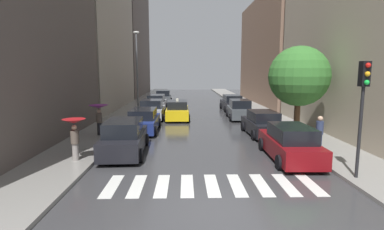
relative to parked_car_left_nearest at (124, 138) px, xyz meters
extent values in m
cube|color=#38383A|center=(3.99, 17.58, -0.82)|extent=(28.00, 72.00, 0.04)
cube|color=gray|center=(-2.51, 17.58, -0.73)|extent=(3.00, 72.00, 0.15)
cube|color=gray|center=(10.49, 17.58, -0.73)|extent=(3.00, 72.00, 0.15)
cube|color=silver|center=(0.39, -4.31, -0.80)|extent=(0.45, 2.20, 0.01)
cube|color=silver|center=(1.29, -4.31, -0.80)|extent=(0.45, 2.20, 0.01)
cube|color=silver|center=(2.19, -4.31, -0.80)|extent=(0.45, 2.20, 0.01)
cube|color=silver|center=(3.09, -4.31, -0.80)|extent=(0.45, 2.20, 0.01)
cube|color=silver|center=(3.99, -4.31, -0.80)|extent=(0.45, 2.20, 0.01)
cube|color=silver|center=(4.89, -4.31, -0.80)|extent=(0.45, 2.20, 0.01)
cube|color=silver|center=(5.79, -4.31, -0.80)|extent=(0.45, 2.20, 0.01)
cube|color=silver|center=(6.69, -4.31, -0.80)|extent=(0.45, 2.20, 0.01)
cube|color=silver|center=(7.59, -4.31, -0.80)|extent=(0.45, 2.20, 0.01)
cube|color=#9E9384|center=(-7.01, 18.59, 8.20)|extent=(6.00, 16.56, 18.00)
cube|color=#564C47|center=(-7.01, 36.83, 9.45)|extent=(6.00, 18.60, 20.52)
cube|color=#B2A38C|center=(14.99, 3.79, 7.19)|extent=(6.00, 18.41, 15.98)
cube|color=#8C6B56|center=(14.99, 23.99, 5.77)|extent=(6.00, 19.81, 13.16)
cube|color=black|center=(0.00, 0.07, -0.20)|extent=(2.07, 4.83, 0.85)
cube|color=black|center=(0.01, -0.17, 0.57)|extent=(1.75, 2.68, 0.70)
cylinder|color=black|center=(-1.00, 1.59, -0.48)|extent=(0.25, 0.65, 0.64)
cylinder|color=black|center=(0.86, 1.67, -0.48)|extent=(0.25, 0.65, 0.64)
cylinder|color=black|center=(-0.87, -1.54, -0.48)|extent=(0.25, 0.65, 0.64)
cylinder|color=black|center=(1.00, -1.46, -0.48)|extent=(0.25, 0.65, 0.64)
cube|color=navy|center=(0.19, 5.64, -0.24)|extent=(1.84, 4.80, 0.77)
cube|color=black|center=(0.19, 5.40, 0.46)|extent=(1.62, 2.64, 0.63)
cylinder|color=black|center=(-0.73, 7.22, -0.48)|extent=(0.22, 0.64, 0.64)
cylinder|color=black|center=(1.10, 7.23, -0.48)|extent=(0.22, 0.64, 0.64)
cylinder|color=black|center=(-0.72, 4.06, -0.48)|extent=(0.22, 0.64, 0.64)
cylinder|color=black|center=(1.11, 4.06, -0.48)|extent=(0.22, 0.64, 0.64)
cube|color=#B2B7BF|center=(0.17, 11.02, -0.21)|extent=(1.96, 4.04, 0.84)
cube|color=black|center=(0.17, 10.82, 0.55)|extent=(1.72, 2.22, 0.68)
cylinder|color=black|center=(-0.79, 12.36, -0.48)|extent=(0.22, 0.64, 0.64)
cylinder|color=black|center=(1.15, 12.34, -0.48)|extent=(0.22, 0.64, 0.64)
cylinder|color=black|center=(-0.80, 9.70, -0.48)|extent=(0.22, 0.64, 0.64)
cylinder|color=black|center=(1.14, 9.69, -0.48)|extent=(0.22, 0.64, 0.64)
cube|color=#B2B7BF|center=(0.04, 16.63, -0.21)|extent=(1.87, 4.69, 0.84)
cube|color=black|center=(0.03, 16.40, 0.55)|extent=(1.61, 2.59, 0.68)
cylinder|color=black|center=(-0.81, 18.19, -0.48)|extent=(0.23, 0.64, 0.64)
cylinder|color=black|center=(0.95, 18.15, -0.48)|extent=(0.23, 0.64, 0.64)
cylinder|color=black|center=(-0.88, 15.12, -0.48)|extent=(0.23, 0.64, 0.64)
cylinder|color=black|center=(0.88, 15.08, -0.48)|extent=(0.23, 0.64, 0.64)
cube|color=#474C51|center=(0.27, 23.40, -0.20)|extent=(1.90, 4.14, 0.86)
cube|color=black|center=(0.27, 23.19, 0.58)|extent=(1.65, 2.29, 0.70)
cylinder|color=black|center=(-0.67, 24.74, -0.48)|extent=(0.23, 0.64, 0.64)
cylinder|color=black|center=(1.17, 24.77, -0.48)|extent=(0.23, 0.64, 0.64)
cylinder|color=black|center=(-0.63, 22.03, -0.48)|extent=(0.23, 0.64, 0.64)
cylinder|color=black|center=(1.21, 22.06, -0.48)|extent=(0.23, 0.64, 0.64)
cube|color=maroon|center=(7.90, -1.09, -0.23)|extent=(1.90, 4.80, 0.80)
cube|color=black|center=(7.90, -1.33, 0.50)|extent=(1.64, 2.65, 0.65)
cylinder|color=black|center=(7.02, 0.50, -0.48)|extent=(0.23, 0.64, 0.64)
cylinder|color=black|center=(8.84, 0.46, -0.48)|extent=(0.23, 0.64, 0.64)
cylinder|color=black|center=(6.97, -2.65, -0.48)|extent=(0.23, 0.64, 0.64)
cylinder|color=black|center=(8.78, -2.68, -0.48)|extent=(0.23, 0.64, 0.64)
cube|color=black|center=(7.98, 4.27, -0.24)|extent=(1.91, 4.34, 0.78)
cube|color=black|center=(7.98, 4.06, 0.47)|extent=(1.64, 2.41, 0.64)
cylinder|color=black|center=(7.04, 5.66, -0.48)|extent=(0.24, 0.65, 0.64)
cylinder|color=black|center=(8.82, 5.72, -0.48)|extent=(0.24, 0.65, 0.64)
cylinder|color=black|center=(7.14, 2.83, -0.48)|extent=(0.24, 0.65, 0.64)
cylinder|color=black|center=(8.91, 2.89, -0.48)|extent=(0.24, 0.65, 0.64)
cube|color=#474C51|center=(7.73, 10.99, -0.21)|extent=(1.94, 4.27, 0.83)
cube|color=black|center=(7.72, 10.78, 0.55)|extent=(1.66, 2.37, 0.68)
cylinder|color=black|center=(6.88, 12.41, -0.48)|extent=(0.24, 0.65, 0.64)
cylinder|color=black|center=(8.67, 12.34, -0.48)|extent=(0.24, 0.65, 0.64)
cylinder|color=black|center=(6.79, 9.63, -0.48)|extent=(0.24, 0.65, 0.64)
cylinder|color=black|center=(8.58, 9.57, -0.48)|extent=(0.24, 0.65, 0.64)
cube|color=black|center=(7.95, 16.80, -0.23)|extent=(1.96, 4.77, 0.80)
cube|color=black|center=(7.96, 16.56, 0.50)|extent=(1.68, 2.64, 0.66)
cylinder|color=black|center=(7.00, 18.34, -0.48)|extent=(0.24, 0.65, 0.64)
cylinder|color=black|center=(8.83, 18.38, -0.48)|extent=(0.24, 0.65, 0.64)
cylinder|color=black|center=(7.07, 15.22, -0.48)|extent=(0.24, 0.65, 0.64)
cylinder|color=black|center=(8.91, 15.26, -0.48)|extent=(0.24, 0.65, 0.64)
cube|color=yellow|center=(2.36, 10.83, -0.23)|extent=(1.91, 4.54, 0.80)
cube|color=black|center=(2.36, 10.60, 0.50)|extent=(1.66, 2.51, 0.65)
cube|color=#F2EDCC|center=(2.36, 10.60, 0.91)|extent=(0.20, 0.36, 0.18)
cylinder|color=black|center=(1.41, 12.31, -0.48)|extent=(0.23, 0.64, 0.64)
cylinder|color=black|center=(3.26, 12.33, -0.48)|extent=(0.23, 0.64, 0.64)
cylinder|color=black|center=(1.45, 9.32, -0.48)|extent=(0.23, 0.64, 0.64)
cylinder|color=black|center=(3.30, 9.34, -0.48)|extent=(0.23, 0.64, 0.64)
cylinder|color=gray|center=(-1.88, -1.54, -0.27)|extent=(0.28, 0.28, 0.76)
cylinder|color=brown|center=(-1.88, -1.54, 0.41)|extent=(0.36, 0.36, 0.60)
sphere|color=tan|center=(-1.88, -1.54, 0.83)|extent=(0.24, 0.24, 0.24)
cone|color=red|center=(-1.88, -1.54, 1.11)|extent=(1.00, 1.00, 0.20)
cylinder|color=#333338|center=(-1.88, -1.54, 0.76)|extent=(0.02, 0.02, 0.70)
cylinder|color=navy|center=(9.74, -0.12, -0.24)|extent=(0.28, 0.28, 0.83)
cylinder|color=navy|center=(9.74, -0.12, 0.50)|extent=(0.36, 0.36, 0.66)
sphere|color=tan|center=(9.74, -0.12, 0.96)|extent=(0.26, 0.26, 0.26)
cylinder|color=black|center=(-2.34, 3.90, -0.27)|extent=(0.28, 0.28, 0.77)
cylinder|color=brown|center=(-2.34, 3.90, 0.42)|extent=(0.36, 0.36, 0.61)
sphere|color=tan|center=(-2.34, 3.90, 0.84)|extent=(0.24, 0.24, 0.24)
cone|color=#8C1E8C|center=(-2.34, 3.90, 1.12)|extent=(1.19, 1.19, 0.20)
cylinder|color=#333338|center=(-2.34, 3.90, 0.77)|extent=(0.02, 0.02, 0.71)
cylinder|color=#513823|center=(9.89, 3.38, 0.40)|extent=(0.36, 0.36, 2.11)
sphere|color=#35722E|center=(9.89, 3.38, 3.00)|extent=(3.62, 3.62, 3.62)
cylinder|color=black|center=(9.44, -4.01, 1.05)|extent=(0.12, 0.12, 3.40)
cube|color=black|center=(9.44, -4.01, 3.20)|extent=(0.30, 0.30, 0.90)
sphere|color=red|center=(9.44, -4.19, 3.50)|extent=(0.18, 0.18, 0.18)
sphere|color=#F2A519|center=(9.44, -4.19, 3.20)|extent=(0.18, 0.18, 0.18)
sphere|color=green|center=(9.44, -4.19, 2.90)|extent=(0.18, 0.18, 0.18)
cylinder|color=#595B60|center=(-1.56, 14.44, 3.06)|extent=(0.16, 0.16, 7.42)
ellipsoid|color=beige|center=(-1.56, 14.44, 6.91)|extent=(0.60, 0.28, 0.24)
camera|label=1|loc=(3.03, -14.66, 3.28)|focal=28.06mm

